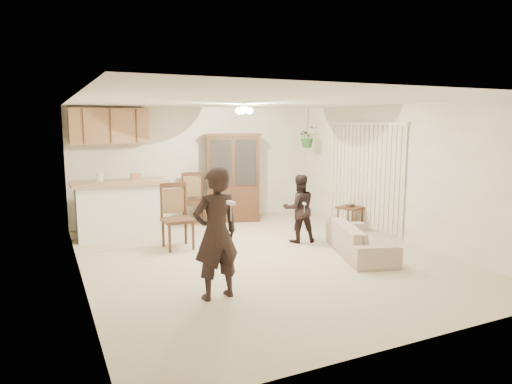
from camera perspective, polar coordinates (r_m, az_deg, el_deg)
name	(u,v)px	position (r m, az deg, el deg)	size (l,w,h in m)	color
floor	(263,257)	(7.49, 0.87, -8.16)	(6.50, 6.50, 0.00)	beige
ceiling	(263,101)	(7.18, 0.92, 11.32)	(5.50, 6.50, 0.02)	white
wall_back	(199,164)	(10.23, -7.19, 3.46)	(5.50, 0.02, 2.50)	white
wall_front	(414,221)	(4.58, 19.18, -3.39)	(5.50, 0.02, 2.50)	white
wall_left	(78,192)	(6.51, -21.37, -0.04)	(0.02, 6.50, 2.50)	white
wall_right	(397,173)	(8.79, 17.21, 2.29)	(0.02, 6.50, 2.50)	white
breakfast_bar	(121,211)	(9.04, -16.50, -2.33)	(1.60, 0.55, 1.00)	white
bar_top	(120,183)	(8.95, -16.65, 1.13)	(1.75, 0.70, 0.08)	tan
upper_cabinets	(109,126)	(9.59, -17.89, 7.85)	(1.50, 0.34, 0.70)	olive
vertical_blinds	(364,176)	(9.46, 13.32, 1.96)	(0.06, 2.30, 2.10)	silver
ceiling_fixture	(244,110)	(8.35, -1.53, 10.26)	(0.36, 0.36, 0.20)	#FFEABF
hanging_plant	(308,137)	(10.39, 6.48, 6.87)	(0.43, 0.37, 0.48)	#265923
plant_cord	(308,122)	(10.39, 6.51, 8.66)	(0.01, 0.01, 0.65)	black
sofa	(361,233)	(7.74, 12.94, -5.02)	(1.87, 0.73, 0.73)	beige
adult	(216,227)	(5.61, -5.02, -4.44)	(0.66, 0.43, 1.80)	black
child	(299,206)	(8.32, 5.41, -1.71)	(0.66, 0.51, 1.35)	black
china_hutch	(233,178)	(10.06, -2.89, 1.73)	(1.31, 0.83, 1.93)	#372214
side_table	(350,218)	(9.48, 11.67, -3.19)	(0.55, 0.55, 0.53)	#372214
chair_bar	(178,230)	(8.05, -9.74, -4.74)	(0.51, 0.51, 1.13)	#372214
chair_hutch_left	(194,210)	(9.83, -7.72, -2.29)	(0.57, 0.57, 1.11)	#372214
chair_hutch_right	(238,205)	(10.35, -2.32, -1.58)	(0.53, 0.53, 1.16)	#372214
controller_adult	(231,203)	(5.20, -3.15, -1.39)	(0.04, 0.14, 0.04)	white
controller_child	(304,204)	(8.03, 6.07, -1.45)	(0.03, 0.11, 0.03)	white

